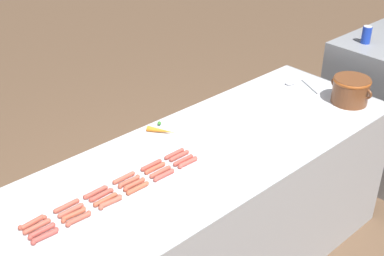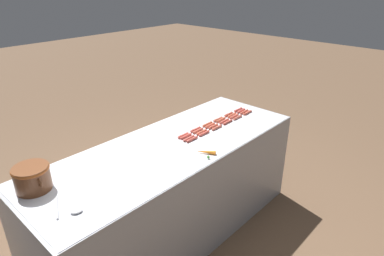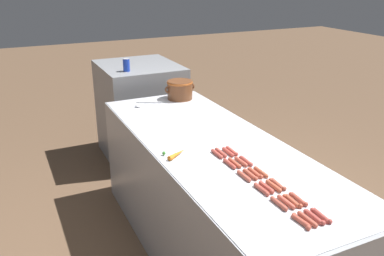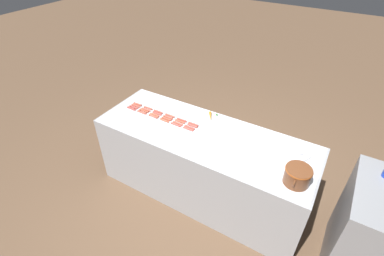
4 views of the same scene
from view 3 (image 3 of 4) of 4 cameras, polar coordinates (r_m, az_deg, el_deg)
name	(u,v)px [view 3 (image 3 of 4)]	position (r m, az deg, el deg)	size (l,w,h in m)	color
ground_plane	(212,254)	(3.16, 2.77, -17.19)	(20.00, 20.00, 0.00)	brown
griddle_counter	(213,202)	(2.90, 2.92, -10.26)	(0.86, 2.40, 0.89)	#9EA0A5
back_cabinet	(140,111)	(4.50, -7.22, 2.32)	(0.79, 0.90, 1.04)	gray
hot_dog_0	(301,221)	(1.94, 15.01, -12.48)	(0.03, 0.13, 0.02)	#B54D3B
hot_dog_1	(279,204)	(2.05, 12.05, -10.29)	(0.02, 0.13, 0.02)	#AD4E3E
hot_dog_2	(261,189)	(2.16, 9.69, -8.44)	(0.03, 0.13, 0.02)	#B14A3D
hot_dog_3	(244,176)	(2.27, 7.26, -6.66)	(0.02, 0.13, 0.02)	#B5513E
hot_dog_4	(229,164)	(2.40, 5.26, -5.00)	(0.02, 0.13, 0.02)	#B34539
hot_dog_5	(217,154)	(2.52, 3.50, -3.62)	(0.02, 0.13, 0.02)	#AD473C
hot_dog_6	(307,219)	(1.97, 15.83, -12.16)	(0.02, 0.13, 0.02)	#B4513F
hot_dog_7	(286,202)	(2.07, 13.01, -10.03)	(0.02, 0.13, 0.02)	#B65242
hot_dog_8	(266,187)	(2.18, 10.36, -8.13)	(0.03, 0.13, 0.02)	#B3493D
hot_dog_9	(250,174)	(2.29, 8.12, -6.43)	(0.03, 0.13, 0.02)	#AC4E3B
hot_dog_10	(235,163)	(2.41, 5.97, -4.86)	(0.02, 0.13, 0.02)	#B65039
hot_dog_11	(221,152)	(2.54, 4.05, -3.44)	(0.02, 0.13, 0.02)	#AC4C40
hot_dog_12	(314,217)	(1.99, 16.67, -11.83)	(0.03, 0.13, 0.02)	#AF463D
hot_dog_13	(292,201)	(2.08, 13.82, -9.87)	(0.03, 0.13, 0.02)	#B45138
hot_dog_14	(273,186)	(2.20, 11.26, -7.96)	(0.03, 0.13, 0.02)	#B15238
hot_dog_15	(255,173)	(2.31, 8.77, -6.21)	(0.03, 0.13, 0.02)	#B94F3A
hot_dog_16	(241,162)	(2.43, 6.80, -4.69)	(0.02, 0.13, 0.02)	#AF4F3F
hot_dog_17	(228,152)	(2.55, 4.99, -3.36)	(0.02, 0.13, 0.02)	#B0453A
hot_dog_18	(321,216)	(2.01, 17.59, -11.59)	(0.03, 0.13, 0.02)	#AC463E
hot_dog_19	(298,199)	(2.11, 14.63, -9.59)	(0.03, 0.13, 0.02)	#AF4E3D
hot_dog_20	(277,184)	(2.22, 11.85, -7.69)	(0.03, 0.13, 0.02)	#AC5340
hot_dog_21	(261,172)	(2.33, 9.60, -6.08)	(0.02, 0.13, 0.02)	#B15238
hot_dog_22	(246,161)	(2.45, 7.56, -4.56)	(0.03, 0.13, 0.02)	#B44A40
hot_dog_23	(232,151)	(2.57, 5.59, -3.20)	(0.03, 0.13, 0.02)	#BA4C41
bean_pot	(180,89)	(3.61, -1.71, 5.51)	(0.29, 0.23, 0.16)	brown
serving_spoon	(142,105)	(3.47, -7.02, 3.26)	(0.26, 0.15, 0.02)	#B7B7BC
carrot	(177,154)	(2.51, -2.15, -3.60)	(0.17, 0.11, 0.03)	orange
soda_can	(126,65)	(4.06, -9.16, 8.69)	(0.07, 0.07, 0.13)	#1938B2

